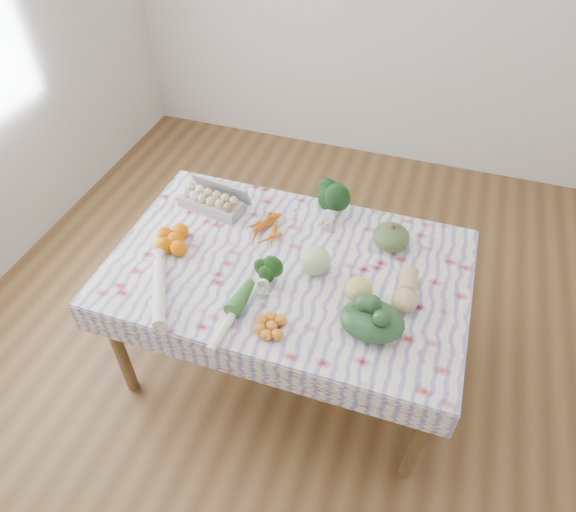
# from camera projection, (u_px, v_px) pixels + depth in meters

# --- Properties ---
(ground) EXTENTS (4.50, 4.50, 0.00)m
(ground) POSITION_uv_depth(u_px,v_px,m) (288.00, 358.00, 2.93)
(ground) COLOR brown
(ground) RESTS_ON ground
(dining_table) EXTENTS (1.60, 1.00, 0.75)m
(dining_table) POSITION_uv_depth(u_px,v_px,m) (288.00, 277.00, 2.46)
(dining_table) COLOR brown
(dining_table) RESTS_ON ground
(tablecloth) EXTENTS (1.66, 1.06, 0.01)m
(tablecloth) POSITION_uv_depth(u_px,v_px,m) (288.00, 266.00, 2.40)
(tablecloth) COLOR white
(tablecloth) RESTS_ON dining_table
(egg_carton) EXTENTS (0.36, 0.19, 0.09)m
(egg_carton) POSITION_uv_depth(u_px,v_px,m) (210.00, 202.00, 2.66)
(egg_carton) COLOR #9D9D98
(egg_carton) RESTS_ON tablecloth
(carrot_bunch) EXTENTS (0.25, 0.24, 0.04)m
(carrot_bunch) POSITION_uv_depth(u_px,v_px,m) (266.00, 230.00, 2.55)
(carrot_bunch) COLOR #C7550C
(carrot_bunch) RESTS_ON tablecloth
(kale_bunch) EXTENTS (0.18, 0.15, 0.15)m
(kale_bunch) POSITION_uv_depth(u_px,v_px,m) (332.00, 204.00, 2.60)
(kale_bunch) COLOR #123613
(kale_bunch) RESTS_ON tablecloth
(kabocha_squash) EXTENTS (0.21, 0.21, 0.12)m
(kabocha_squash) POSITION_uv_depth(u_px,v_px,m) (391.00, 237.00, 2.45)
(kabocha_squash) COLOR #485A2F
(kabocha_squash) RESTS_ON tablecloth
(cabbage) EXTENTS (0.18, 0.18, 0.14)m
(cabbage) POSITION_uv_depth(u_px,v_px,m) (315.00, 260.00, 2.32)
(cabbage) COLOR #ABCA86
(cabbage) RESTS_ON tablecloth
(butternut_squash) EXTENTS (0.12, 0.24, 0.11)m
(butternut_squash) POSITION_uv_depth(u_px,v_px,m) (407.00, 289.00, 2.22)
(butternut_squash) COLOR tan
(butternut_squash) RESTS_ON tablecloth
(orange_cluster) EXTENTS (0.33, 0.33, 0.08)m
(orange_cluster) POSITION_uv_depth(u_px,v_px,m) (175.00, 239.00, 2.46)
(orange_cluster) COLOR #E06800
(orange_cluster) RESTS_ON tablecloth
(broccoli) EXTENTS (0.16, 0.16, 0.10)m
(broccoli) POSITION_uv_depth(u_px,v_px,m) (264.00, 274.00, 2.29)
(broccoli) COLOR #194414
(broccoli) RESTS_ON tablecloth
(mandarin_cluster) EXTENTS (0.19, 0.19, 0.05)m
(mandarin_cluster) POSITION_uv_depth(u_px,v_px,m) (272.00, 326.00, 2.11)
(mandarin_cluster) COLOR orange
(mandarin_cluster) RESTS_ON tablecloth
(grapefruit) EXTENTS (0.15, 0.15, 0.12)m
(grapefruit) POSITION_uv_depth(u_px,v_px,m) (358.00, 290.00, 2.21)
(grapefruit) COLOR #C2BB5B
(grapefruit) RESTS_ON tablecloth
(spinach_bag) EXTENTS (0.33, 0.30, 0.12)m
(spinach_bag) POSITION_uv_depth(u_px,v_px,m) (372.00, 321.00, 2.09)
(spinach_bag) COLOR #18371C
(spinach_bag) RESTS_ON tablecloth
(daikon) EXTENTS (0.24, 0.38, 0.06)m
(daikon) POSITION_uv_depth(u_px,v_px,m) (159.00, 291.00, 2.24)
(daikon) COLOR white
(daikon) RESTS_ON tablecloth
(leek) EXTENTS (0.07, 0.37, 0.04)m
(leek) POSITION_uv_depth(u_px,v_px,m) (231.00, 317.00, 2.15)
(leek) COLOR white
(leek) RESTS_ON tablecloth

